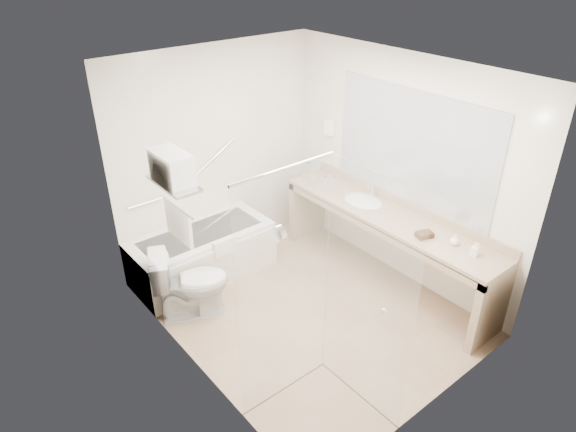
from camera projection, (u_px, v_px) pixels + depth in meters
floor at (306, 309)px, 5.44m from camera, size 3.20×3.20×0.00m
ceiling at (311, 71)px, 4.22m from camera, size 2.60×3.20×0.10m
wall_back at (217, 155)px, 5.91m from camera, size 2.60×0.10×2.50m
wall_front at (452, 284)px, 3.75m from camera, size 2.60×0.10×2.50m
wall_left at (186, 253)px, 4.11m from camera, size 0.10×3.20×2.50m
wall_right at (398, 169)px, 5.55m from camera, size 0.10×3.20×2.50m
bathtub at (202, 254)px, 5.87m from camera, size 1.60×0.73×0.59m
grab_bar_short at (146, 203)px, 5.51m from camera, size 0.40×0.03×0.03m
grab_bar_long at (215, 157)px, 5.86m from camera, size 0.53×0.03×0.33m
shower_enclosure at (325, 294)px, 3.95m from camera, size 0.96×0.91×2.11m
towel_shelf at (173, 177)px, 4.18m from camera, size 0.24×0.55×0.81m
vanity_counter at (387, 231)px, 5.59m from camera, size 0.55×2.70×0.95m
sink at (363, 203)px, 5.79m from camera, size 0.40×0.52×0.14m
faucet at (373, 191)px, 5.82m from camera, size 0.03×0.03×0.14m
mirror at (412, 148)px, 5.30m from camera, size 0.02×2.00×1.20m
hairdryer_unit at (329, 127)px, 6.13m from camera, size 0.08×0.10×0.18m
toilet at (191, 283)px, 5.21m from camera, size 0.88×0.71×0.76m
amenity_basket at (424, 235)px, 5.08m from camera, size 0.19×0.16×0.05m
soap_bottle_a at (474, 253)px, 4.78m from camera, size 0.09×0.15×0.07m
soap_bottle_b at (454, 241)px, 4.95m from camera, size 0.09×0.11×0.08m
water_bottle_left at (335, 185)px, 5.90m from camera, size 0.07×0.07×0.22m
water_bottle_mid at (325, 184)px, 5.94m from camera, size 0.06×0.06×0.20m
water_bottle_right at (309, 170)px, 6.26m from camera, size 0.07×0.07×0.22m
drinking_glass_near at (347, 193)px, 5.84m from camera, size 0.07×0.07×0.08m
drinking_glass_far at (313, 180)px, 6.12m from camera, size 0.10×0.10×0.10m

